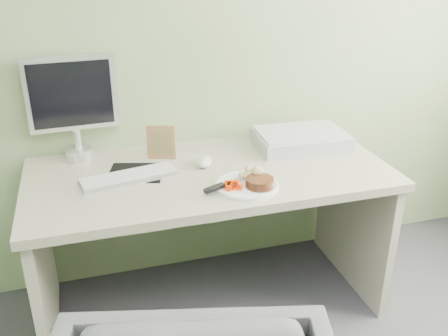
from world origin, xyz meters
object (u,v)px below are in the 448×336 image
object	(u,v)px
desk	(210,206)
monitor	(73,102)
plate	(247,186)
scanner	(301,140)

from	to	relation	value
desk	monitor	bearing A→B (deg)	150.43
plate	monitor	size ratio (longest dim) A/B	0.55
scanner	monitor	bearing A→B (deg)	174.09
plate	monitor	bearing A→B (deg)	141.61
plate	scanner	xyz separation A→B (m)	(0.40, 0.35, 0.03)
desk	scanner	bearing A→B (deg)	16.16
desk	plate	world-z (taller)	plate
desk	plate	size ratio (longest dim) A/B	6.06
plate	scanner	distance (m)	0.53
desk	monitor	xyz separation A→B (m)	(-0.55, 0.31, 0.45)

